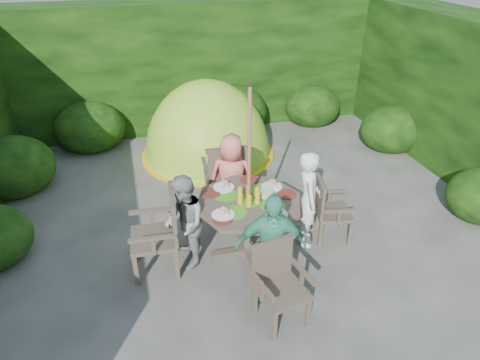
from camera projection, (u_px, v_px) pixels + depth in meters
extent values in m
plane|color=#45433E|center=(250.00, 226.00, 6.06)|extent=(60.00, 60.00, 0.00)
cube|color=black|center=(195.00, 65.00, 8.77)|extent=(9.00, 1.00, 2.50)
cylinder|color=#3E3329|center=(248.00, 228.00, 5.41)|extent=(0.13, 0.13, 0.74)
cube|color=#3E3329|center=(248.00, 249.00, 5.58)|extent=(0.98, 0.12, 0.07)
cube|color=#3E3329|center=(248.00, 249.00, 5.58)|extent=(0.12, 0.98, 0.07)
cylinder|color=#3E3329|center=(249.00, 202.00, 5.21)|extent=(1.36, 1.36, 0.04)
cylinder|color=#439F1B|center=(234.00, 212.00, 4.98)|extent=(0.30, 0.30, 0.00)
cylinder|color=#439F1B|center=(273.00, 206.00, 5.10)|extent=(0.30, 0.30, 0.00)
cylinder|color=#439F1B|center=(226.00, 195.00, 5.31)|extent=(0.30, 0.30, 0.00)
cylinder|color=#439F1B|center=(262.00, 190.00, 5.42)|extent=(0.30, 0.30, 0.00)
cylinder|color=#439F1B|center=(249.00, 201.00, 5.20)|extent=(0.30, 0.30, 0.00)
cylinder|color=white|center=(272.00, 187.00, 5.47)|extent=(0.27, 0.27, 0.01)
cylinder|color=white|center=(224.00, 187.00, 5.46)|extent=(0.27, 0.27, 0.01)
cylinder|color=white|center=(223.00, 215.00, 4.93)|extent=(0.27, 0.27, 0.01)
cylinder|color=white|center=(276.00, 214.00, 4.94)|extent=(0.27, 0.27, 0.01)
cylinder|color=#B12B0B|center=(287.00, 194.00, 5.32)|extent=(0.24, 0.24, 0.01)
cylinder|color=#B12B0B|center=(249.00, 180.00, 5.63)|extent=(0.24, 0.24, 0.01)
cylinder|color=#B12B0B|center=(211.00, 193.00, 5.35)|extent=(0.24, 0.24, 0.01)
cylinder|color=#B12B0B|center=(222.00, 219.00, 4.86)|extent=(0.24, 0.24, 0.01)
cylinder|color=#B12B0B|center=(274.00, 220.00, 4.84)|extent=(0.24, 0.24, 0.01)
cylinder|color=green|center=(266.00, 193.00, 5.29)|extent=(0.20, 0.20, 0.07)
cylinder|color=brown|center=(249.00, 178.00, 5.04)|extent=(0.04, 0.04, 2.20)
cube|color=#3E3329|center=(333.00, 212.00, 5.68)|extent=(0.53, 0.55, 0.05)
cube|color=#3E3329|center=(350.00, 232.00, 5.63)|extent=(0.05, 0.05, 0.38)
cube|color=#3E3329|center=(342.00, 215.00, 5.97)|extent=(0.05, 0.05, 0.38)
cube|color=#3E3329|center=(320.00, 234.00, 5.60)|extent=(0.05, 0.05, 0.38)
cube|color=#3E3329|center=(314.00, 216.00, 5.94)|extent=(0.05, 0.05, 0.38)
cube|color=#3E3329|center=(319.00, 197.00, 5.55)|extent=(0.13, 0.47, 0.45)
cube|color=#3E3329|center=(339.00, 211.00, 5.39)|extent=(0.45, 0.13, 0.04)
cube|color=#3E3329|center=(330.00, 191.00, 5.80)|extent=(0.45, 0.13, 0.04)
cube|color=#3E3329|center=(154.00, 238.00, 5.08)|extent=(0.57, 0.59, 0.05)
cube|color=#3E3329|center=(136.00, 244.00, 5.36)|extent=(0.06, 0.06, 0.45)
cube|color=#3E3329|center=(136.00, 269.00, 4.96)|extent=(0.06, 0.06, 0.45)
cube|color=#3E3329|center=(174.00, 240.00, 5.44)|extent=(0.06, 0.06, 0.45)
cube|color=#3E3329|center=(177.00, 264.00, 5.04)|extent=(0.06, 0.06, 0.45)
cube|color=#3E3329|center=(173.00, 216.00, 4.98)|extent=(0.08, 0.56, 0.54)
cube|color=#3E3329|center=(151.00, 211.00, 5.21)|extent=(0.54, 0.09, 0.04)
cube|color=#3E3329|center=(153.00, 238.00, 4.74)|extent=(0.54, 0.09, 0.04)
cube|color=#3E3329|center=(225.00, 177.00, 6.34)|extent=(0.59, 0.57, 0.05)
cube|color=#3E3329|center=(237.00, 181.00, 6.71)|extent=(0.06, 0.06, 0.46)
cube|color=#3E3329|center=(207.00, 185.00, 6.62)|extent=(0.06, 0.06, 0.46)
cube|color=#3E3329|center=(244.00, 197.00, 6.30)|extent=(0.06, 0.06, 0.46)
cube|color=#3E3329|center=(212.00, 201.00, 6.22)|extent=(0.06, 0.06, 0.46)
cube|color=#3E3329|center=(228.00, 168.00, 5.97)|extent=(0.57, 0.07, 0.54)
cube|color=#3E3329|center=(244.00, 162.00, 6.28)|extent=(0.08, 0.55, 0.04)
cube|color=#3E3329|center=(206.00, 166.00, 6.18)|extent=(0.08, 0.55, 0.04)
cube|color=#3E3329|center=(282.00, 292.00, 4.42)|extent=(0.56, 0.55, 0.05)
cube|color=#3E3329|center=(274.00, 326.00, 4.28)|extent=(0.05, 0.05, 0.39)
cube|color=#3E3329|center=(308.00, 312.00, 4.44)|extent=(0.05, 0.05, 0.39)
cube|color=#3E3329|center=(255.00, 299.00, 4.60)|extent=(0.05, 0.05, 0.39)
cube|color=#3E3329|center=(287.00, 287.00, 4.75)|extent=(0.05, 0.05, 0.39)
cube|color=#3E3329|center=(272.00, 260.00, 4.46)|extent=(0.48, 0.13, 0.46)
cube|color=#3E3329|center=(262.00, 286.00, 4.23)|extent=(0.14, 0.46, 0.04)
cube|color=#3E3329|center=(303.00, 271.00, 4.42)|extent=(0.14, 0.46, 0.04)
imported|color=white|center=(308.00, 199.00, 5.46)|extent=(0.44, 0.55, 1.32)
imported|color=#9A9A95|center=(185.00, 223.00, 5.10)|extent=(0.47, 0.60, 1.22)
imported|color=#DF705C|center=(232.00, 179.00, 5.93)|extent=(0.74, 0.60, 1.30)
imported|color=#46A47D|center=(270.00, 248.00, 4.59)|extent=(0.84, 0.51, 1.34)
ellipsoid|color=#ABDA29|center=(208.00, 154.00, 8.04)|extent=(2.93, 2.93, 2.80)
ellipsoid|color=black|center=(231.00, 171.00, 7.48)|extent=(0.88, 0.65, 0.96)
cylinder|color=yellow|center=(208.00, 153.00, 8.03)|extent=(2.45, 2.45, 0.03)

